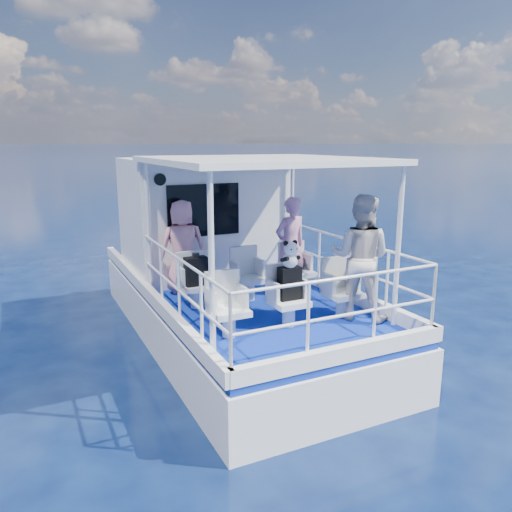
{
  "coord_description": "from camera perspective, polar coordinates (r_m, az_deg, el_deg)",
  "views": [
    {
      "loc": [
        -3.27,
        -6.81,
        3.4
      ],
      "look_at": [
        -0.17,
        -0.4,
        1.77
      ],
      "focal_mm": 35.0,
      "sensor_mm": 36.0,
      "label": 1
    }
  ],
  "objects": [
    {
      "name": "ground",
      "position": [
        8.28,
        -0.18,
        -11.32
      ],
      "size": [
        2000.0,
        2000.0,
        0.0
      ],
      "primitive_type": "plane",
      "color": "#061133",
      "rests_on": "ground"
    },
    {
      "name": "hull",
      "position": [
        9.12,
        -2.93,
        -8.99
      ],
      "size": [
        3.0,
        7.0,
        1.6
      ],
      "primitive_type": "cube",
      "color": "white",
      "rests_on": "ground"
    },
    {
      "name": "deck",
      "position": [
        8.84,
        -3.0,
        -3.87
      ],
      "size": [
        2.9,
        6.9,
        0.1
      ],
      "primitive_type": "cube",
      "color": "navy",
      "rests_on": "hull"
    },
    {
      "name": "cabin",
      "position": [
        9.78,
        -6.05,
        4.61
      ],
      "size": [
        2.85,
        2.0,
        2.2
      ],
      "primitive_type": "cube",
      "color": "white",
      "rests_on": "deck"
    },
    {
      "name": "canopy",
      "position": [
        7.38,
        0.49,
        10.89
      ],
      "size": [
        3.0,
        3.2,
        0.08
      ],
      "primitive_type": "cube",
      "color": "white",
      "rests_on": "cabin"
    },
    {
      "name": "canopy_posts",
      "position": [
        7.46,
        0.64,
        2.09
      ],
      "size": [
        2.77,
        2.97,
        2.2
      ],
      "color": "white",
      "rests_on": "deck"
    },
    {
      "name": "railings",
      "position": [
        7.32,
        1.76,
        -2.96
      ],
      "size": [
        2.84,
        3.59,
        1.0
      ],
      "primitive_type": null,
      "color": "white",
      "rests_on": "deck"
    },
    {
      "name": "seat_port_fwd",
      "position": [
        7.75,
        -6.86,
        -4.52
      ],
      "size": [
        0.48,
        0.46,
        0.38
      ],
      "primitive_type": "cube",
      "color": "silver",
      "rests_on": "deck"
    },
    {
      "name": "seat_center_fwd",
      "position": [
        8.07,
        -0.8,
        -3.72
      ],
      "size": [
        0.48,
        0.46,
        0.38
      ],
      "primitive_type": "cube",
      "color": "silver",
      "rests_on": "deck"
    },
    {
      "name": "seat_stbd_fwd",
      "position": [
        8.48,
        4.73,
        -2.95
      ],
      "size": [
        0.48,
        0.46,
        0.38
      ],
      "primitive_type": "cube",
      "color": "silver",
      "rests_on": "deck"
    },
    {
      "name": "seat_port_aft",
      "position": [
        6.6,
        -3.12,
        -7.6
      ],
      "size": [
        0.48,
        0.46,
        0.38
      ],
      "primitive_type": "cube",
      "color": "silver",
      "rests_on": "deck"
    },
    {
      "name": "seat_center_aft",
      "position": [
        6.97,
        3.75,
        -6.47
      ],
      "size": [
        0.48,
        0.46,
        0.38
      ],
      "primitive_type": "cube",
      "color": "silver",
      "rests_on": "deck"
    },
    {
      "name": "seat_stbd_aft",
      "position": [
        7.44,
        9.83,
        -5.38
      ],
      "size": [
        0.48,
        0.46,
        0.38
      ],
      "primitive_type": "cube",
      "color": "silver",
      "rests_on": "deck"
    },
    {
      "name": "passenger_port_fwd",
      "position": [
        8.44,
        -8.34,
        1.07
      ],
      "size": [
        0.66,
        0.53,
        1.58
      ],
      "primitive_type": "imported",
      "rotation": [
        0.0,
        0.0,
        2.95
      ],
      "color": "pink",
      "rests_on": "deck"
    },
    {
      "name": "passenger_stbd_fwd",
      "position": [
        8.34,
        3.95,
        1.21
      ],
      "size": [
        0.64,
        0.47,
        1.63
      ],
      "primitive_type": "imported",
      "rotation": [
        0.0,
        0.0,
        3.28
      ],
      "color": "#CB83A8",
      "rests_on": "deck"
    },
    {
      "name": "passenger_stbd_aft",
      "position": [
        7.23,
        11.81,
        -0.17
      ],
      "size": [
        1.09,
        1.11,
        1.8
      ],
      "primitive_type": "imported",
      "rotation": [
        0.0,
        0.0,
        2.28
      ],
      "color": "silver",
      "rests_on": "deck"
    },
    {
      "name": "backpack_port",
      "position": [
        7.57,
        -6.89,
        -1.74
      ],
      "size": [
        0.33,
        0.19,
        0.44
      ],
      "primitive_type": "cube",
      "color": "black",
      "rests_on": "seat_port_fwd"
    },
    {
      "name": "backpack_center",
      "position": [
        6.86,
        3.84,
        -3.12
      ],
      "size": [
        0.3,
        0.17,
        0.46
      ],
      "primitive_type": "cube",
      "color": "black",
      "rests_on": "seat_center_aft"
    },
    {
      "name": "compact_camera",
      "position": [
        7.52,
        -6.91,
        0.1
      ],
      "size": [
        0.1,
        0.06,
        0.06
      ],
      "primitive_type": "cube",
      "color": "black",
      "rests_on": "backpack_port"
    },
    {
      "name": "panda",
      "position": [
        6.74,
        3.94,
        0.21
      ],
      "size": [
        0.24,
        0.2,
        0.37
      ],
      "primitive_type": null,
      "color": "white",
      "rests_on": "backpack_center"
    }
  ]
}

